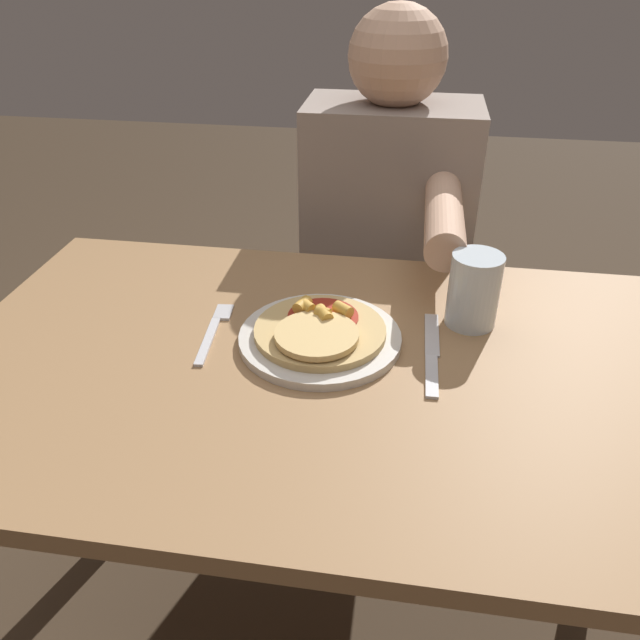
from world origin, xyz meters
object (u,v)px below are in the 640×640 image
(fork, at_px, (214,329))
(knife, at_px, (432,354))
(dining_table, at_px, (346,424))
(pizza, at_px, (319,329))
(plate, at_px, (320,338))
(person_diner, at_px, (387,238))
(drinking_glass, at_px, (474,290))

(fork, bearing_deg, knife, -2.90)
(fork, height_order, knife, same)
(dining_table, bearing_deg, pizza, 135.50)
(dining_table, bearing_deg, plate, 133.52)
(pizza, xyz_separation_m, fork, (-0.17, 0.01, -0.02))
(pizza, bearing_deg, fork, 176.87)
(pizza, xyz_separation_m, person_diner, (0.08, 0.53, -0.08))
(dining_table, height_order, pizza, pizza)
(plate, height_order, drinking_glass, drinking_glass)
(dining_table, distance_m, fork, 0.26)
(plate, distance_m, pizza, 0.02)
(fork, bearing_deg, dining_table, -14.63)
(knife, relative_size, person_diner, 0.19)
(pizza, bearing_deg, plate, 83.90)
(pizza, bearing_deg, knife, -2.66)
(pizza, relative_size, fork, 1.16)
(dining_table, relative_size, knife, 5.60)
(person_diner, bearing_deg, drinking_glass, -69.96)
(drinking_glass, bearing_deg, fork, -167.96)
(fork, height_order, drinking_glass, drinking_glass)
(person_diner, bearing_deg, plate, -98.25)
(fork, bearing_deg, drinking_glass, 12.04)
(plate, bearing_deg, knife, -3.70)
(plate, relative_size, drinking_glass, 2.08)
(dining_table, bearing_deg, knife, 18.06)
(person_diner, bearing_deg, fork, -115.67)
(dining_table, bearing_deg, person_diner, 87.31)
(plate, xyz_separation_m, knife, (0.17, -0.01, -0.00))
(dining_table, distance_m, drinking_glass, 0.30)
(plate, relative_size, fork, 1.44)
(pizza, bearing_deg, person_diner, 81.76)
(plate, relative_size, person_diner, 0.22)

